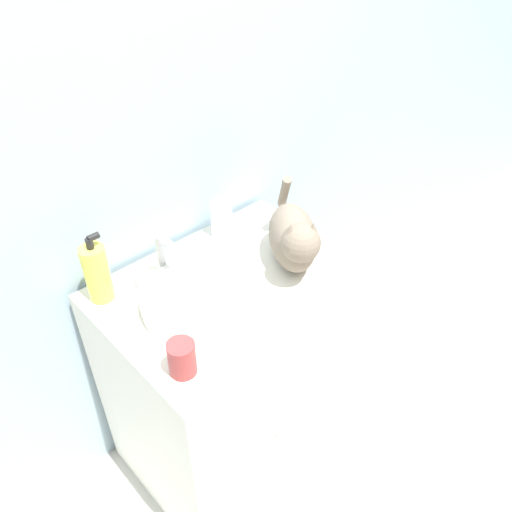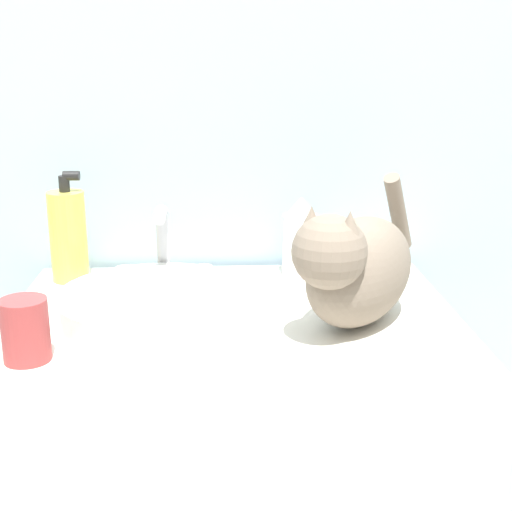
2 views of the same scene
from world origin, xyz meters
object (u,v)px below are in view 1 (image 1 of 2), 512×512
(spray_bottle, at_px, (221,215))
(cup, at_px, (182,358))
(cat, at_px, (294,237))
(soap_bottle, at_px, (97,273))

(spray_bottle, xyz_separation_m, cup, (-0.43, -0.37, -0.03))
(cat, relative_size, soap_bottle, 1.61)
(spray_bottle, relative_size, cup, 1.69)
(soap_bottle, distance_m, cup, 0.37)
(soap_bottle, bearing_deg, cup, -88.56)
(cat, xyz_separation_m, spray_bottle, (-0.06, 0.27, -0.02))
(cat, relative_size, cup, 3.70)
(spray_bottle, distance_m, cup, 0.57)
(cat, bearing_deg, soap_bottle, -81.89)
(soap_bottle, height_order, spray_bottle, soap_bottle)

